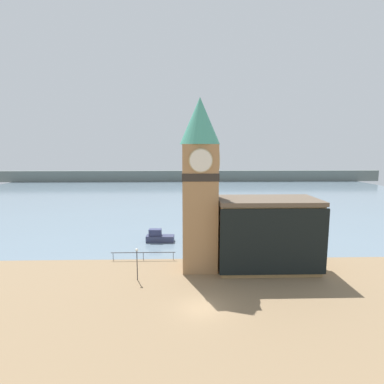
% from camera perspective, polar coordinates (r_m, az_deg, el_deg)
% --- Properties ---
extents(ground_plane, '(160.00, 160.00, 0.00)m').
position_cam_1_polar(ground_plane, '(30.26, 1.72, -21.22)').
color(ground_plane, '#846B4C').
extents(water, '(160.00, 120.00, 0.00)m').
position_cam_1_polar(water, '(100.27, -0.66, -0.38)').
color(water, slate).
rests_on(water, ground_plane).
extents(far_shoreline, '(180.00, 3.00, 5.00)m').
position_cam_1_polar(far_shoreline, '(139.71, -0.92, 3.06)').
color(far_shoreline, slate).
rests_on(far_shoreline, water).
extents(pier_railing, '(8.70, 0.08, 1.09)m').
position_cam_1_polar(pier_railing, '(41.68, -9.27, -11.45)').
color(pier_railing, '#333338').
rests_on(pier_railing, ground_plane).
extents(clock_tower, '(4.81, 4.81, 20.89)m').
position_cam_1_polar(clock_tower, '(36.26, 1.49, 2.21)').
color(clock_tower, '#9E754C').
rests_on(clock_tower, ground_plane).
extents(pier_building, '(12.35, 6.58, 8.89)m').
position_cam_1_polar(pier_building, '(38.54, 14.04, -7.72)').
color(pier_building, '#A88451').
rests_on(pier_building, ground_plane).
extents(boat_near, '(4.54, 1.86, 2.06)m').
position_cam_1_polar(boat_near, '(49.24, -6.30, -8.53)').
color(boat_near, '#333856').
rests_on(boat_near, water).
extents(mooring_bollard_near, '(0.29, 0.29, 0.79)m').
position_cam_1_polar(mooring_bollard_near, '(37.75, -1.32, -14.29)').
color(mooring_bollard_near, '#2D2D33').
rests_on(mooring_bollard_near, ground_plane).
extents(lamp_post, '(0.32, 0.32, 3.73)m').
position_cam_1_polar(lamp_post, '(35.27, -10.44, -12.24)').
color(lamp_post, black).
rests_on(lamp_post, ground_plane).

